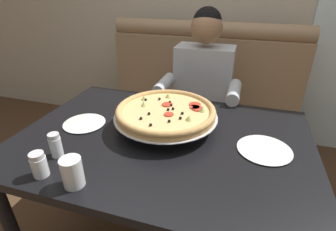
% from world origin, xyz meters
% --- Properties ---
extents(booth_bench, '(1.62, 0.78, 1.13)m').
position_xyz_m(booth_bench, '(0.00, 0.95, 0.40)').
color(booth_bench, '#937556').
rests_on(booth_bench, ground_plane).
extents(dining_table, '(1.37, 0.96, 0.76)m').
position_xyz_m(dining_table, '(0.00, 0.00, 0.67)').
color(dining_table, black).
rests_on(dining_table, ground_plane).
extents(diner_main, '(0.54, 0.64, 1.27)m').
position_xyz_m(diner_main, '(0.06, 0.68, 0.71)').
color(diner_main, '#2D3342').
rests_on(diner_main, ground_plane).
extents(pizza, '(0.51, 0.51, 0.12)m').
position_xyz_m(pizza, '(-0.01, 0.10, 0.84)').
color(pizza, silver).
rests_on(pizza, dining_table).
extents(shaker_pepper_flakes, '(0.05, 0.05, 0.11)m').
position_xyz_m(shaker_pepper_flakes, '(-0.38, -0.27, 0.80)').
color(shaker_pepper_flakes, white).
rests_on(shaker_pepper_flakes, dining_table).
extents(shaker_oregano, '(0.06, 0.06, 0.10)m').
position_xyz_m(shaker_oregano, '(-0.35, -0.39, 0.80)').
color(shaker_oregano, white).
rests_on(shaker_oregano, dining_table).
extents(plate_near_left, '(0.21, 0.21, 0.02)m').
position_xyz_m(plate_near_left, '(-0.42, -0.00, 0.77)').
color(plate_near_left, white).
rests_on(plate_near_left, dining_table).
extents(plate_near_right, '(0.23, 0.23, 0.02)m').
position_xyz_m(plate_near_right, '(0.46, 0.03, 0.77)').
color(plate_near_right, white).
rests_on(plate_near_right, dining_table).
extents(drinking_glass, '(0.08, 0.08, 0.11)m').
position_xyz_m(drinking_glass, '(-0.20, -0.40, 0.81)').
color(drinking_glass, silver).
rests_on(drinking_glass, dining_table).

